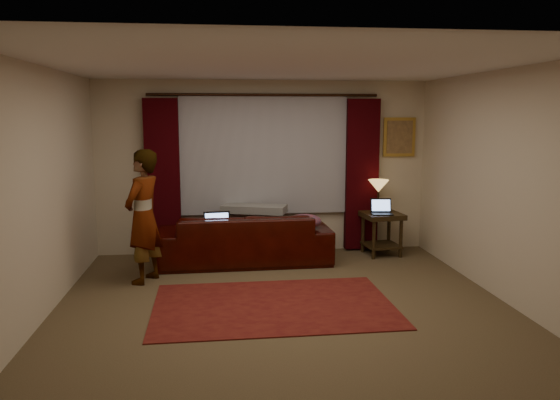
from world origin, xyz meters
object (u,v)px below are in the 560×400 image
object	(u,v)px
person	(143,217)
laptop_table	(382,207)
laptop_sofa	(218,223)
end_table	(382,234)
tiffany_lamp	(378,196)
sofa	(245,229)

from	to	relation	value
person	laptop_table	bearing A→B (deg)	128.82
laptop_sofa	person	xyz separation A→B (m)	(-0.92, -0.55, 0.22)
end_table	laptop_table	distance (m)	0.45
laptop_sofa	person	bearing A→B (deg)	-155.81
end_table	laptop_table	bearing A→B (deg)	-108.74
laptop_sofa	laptop_table	world-z (taller)	laptop_table
tiffany_lamp	person	world-z (taller)	person
sofa	person	world-z (taller)	person
end_table	person	xyz separation A→B (m)	(-3.36, -0.96, 0.52)
sofa	laptop_table	size ratio (longest dim) A/B	7.23
laptop_sofa	person	distance (m)	1.10
person	sofa	bearing A→B (deg)	144.91
end_table	tiffany_lamp	world-z (taller)	tiffany_lamp
person	laptop_sofa	bearing A→B (deg)	145.14
laptop_sofa	tiffany_lamp	distance (m)	2.45
laptop_table	sofa	bearing A→B (deg)	-171.03
sofa	tiffany_lamp	world-z (taller)	tiffany_lamp
laptop_sofa	end_table	size ratio (longest dim) A/B	0.62
end_table	tiffany_lamp	bearing A→B (deg)	124.04
sofa	tiffany_lamp	bearing A→B (deg)	-173.77
laptop_table	person	bearing A→B (deg)	-159.19
tiffany_lamp	laptop_table	world-z (taller)	tiffany_lamp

